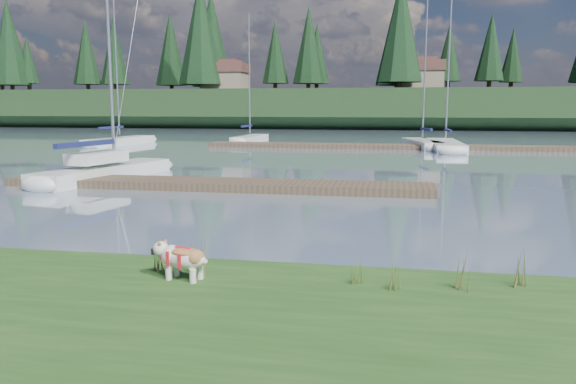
# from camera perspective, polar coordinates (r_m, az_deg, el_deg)

# --- Properties ---
(ground) EXTENTS (200.00, 200.00, 0.00)m
(ground) POSITION_cam_1_polar(r_m,az_deg,el_deg) (41.01, 7.10, 4.43)
(ground) COLOR #7D91A9
(ground) RESTS_ON ground
(ridge) EXTENTS (200.00, 20.00, 5.00)m
(ridge) POSITION_cam_1_polar(r_m,az_deg,el_deg) (83.86, 9.02, 8.29)
(ridge) COLOR black
(ridge) RESTS_ON ground
(bulldog) EXTENTS (0.98, 0.50, 0.57)m
(bulldog) POSITION_cam_1_polar(r_m,az_deg,el_deg) (9.00, -10.67, -6.51)
(bulldog) COLOR silver
(bulldog) RESTS_ON bank
(sailboat_main) EXTENTS (3.07, 8.35, 11.85)m
(sailboat_main) POSITION_cam_1_polar(r_m,az_deg,el_deg) (25.18, -17.27, 2.37)
(sailboat_main) COLOR white
(sailboat_main) RESTS_ON ground
(dock_near) EXTENTS (16.00, 2.00, 0.30)m
(dock_near) POSITION_cam_1_polar(r_m,az_deg,el_deg) (21.07, -7.52, 0.77)
(dock_near) COLOR #4C3D2C
(dock_near) RESTS_ON ground
(dock_far) EXTENTS (26.00, 2.20, 0.30)m
(dock_far) POSITION_cam_1_polar(r_m,az_deg,el_deg) (40.93, 9.91, 4.57)
(dock_far) COLOR #4C3D2C
(dock_far) RESTS_ON ground
(sailboat_bg_0) EXTENTS (2.89, 8.53, 12.10)m
(sailboat_bg_0) POSITION_cam_1_polar(r_m,az_deg,el_deg) (46.81, -16.19, 5.08)
(sailboat_bg_0) COLOR white
(sailboat_bg_0) RESTS_ON ground
(sailboat_bg_1) EXTENTS (1.84, 7.12, 10.61)m
(sailboat_bg_1) POSITION_cam_1_polar(r_m,az_deg,el_deg) (47.85, -3.65, 5.49)
(sailboat_bg_1) COLOR white
(sailboat_bg_1) RESTS_ON ground
(sailboat_bg_2) EXTENTS (3.05, 7.56, 11.20)m
(sailboat_bg_2) POSITION_cam_1_polar(r_m,az_deg,el_deg) (42.92, 13.25, 4.90)
(sailboat_bg_2) COLOR white
(sailboat_bg_2) RESTS_ON ground
(sailboat_bg_3) EXTENTS (2.14, 9.71, 14.01)m
(sailboat_bg_3) POSITION_cam_1_polar(r_m,az_deg,el_deg) (41.97, 15.56, 4.72)
(sailboat_bg_3) COLOR white
(sailboat_bg_3) RESTS_ON ground
(weed_0) EXTENTS (0.17, 0.14, 0.65)m
(weed_0) POSITION_cam_1_polar(r_m,az_deg,el_deg) (9.11, -8.96, -6.84)
(weed_0) COLOR #475B23
(weed_0) RESTS_ON bank
(weed_1) EXTENTS (0.17, 0.14, 0.45)m
(weed_1) POSITION_cam_1_polar(r_m,az_deg,el_deg) (8.77, 6.85, -7.98)
(weed_1) COLOR #475B23
(weed_1) RESTS_ON bank
(weed_2) EXTENTS (0.17, 0.14, 0.65)m
(weed_2) POSITION_cam_1_polar(r_m,az_deg,el_deg) (8.75, 17.26, -7.78)
(weed_2) COLOR #475B23
(weed_2) RESTS_ON bank
(weed_3) EXTENTS (0.17, 0.14, 0.59)m
(weed_3) POSITION_cam_1_polar(r_m,az_deg,el_deg) (9.51, -12.92, -6.44)
(weed_3) COLOR #475B23
(weed_3) RESTS_ON bank
(weed_4) EXTENTS (0.17, 0.14, 0.45)m
(weed_4) POSITION_cam_1_polar(r_m,az_deg,el_deg) (8.55, 11.12, -8.53)
(weed_4) COLOR #475B23
(weed_4) RESTS_ON bank
(weed_5) EXTENTS (0.17, 0.14, 0.65)m
(weed_5) POSITION_cam_1_polar(r_m,az_deg,el_deg) (9.22, 22.62, -7.23)
(weed_5) COLOR #475B23
(weed_5) RESTS_ON bank
(mud_lip) EXTENTS (60.00, 0.50, 0.14)m
(mud_lip) POSITION_cam_1_polar(r_m,az_deg,el_deg) (10.02, -4.55, -8.61)
(mud_lip) COLOR #33281C
(mud_lip) RESTS_ON ground
(conifer_0) EXTENTS (5.72, 5.72, 14.15)m
(conifer_0) POSITION_cam_1_polar(r_m,az_deg,el_deg) (97.25, -26.48, 13.54)
(conifer_0) COLOR #382619
(conifer_0) RESTS_ON ridge
(conifer_1) EXTENTS (4.40, 4.40, 11.30)m
(conifer_1) POSITION_cam_1_polar(r_m,az_deg,el_deg) (92.58, -17.24, 13.49)
(conifer_1) COLOR #382619
(conifer_1) RESTS_ON ridge
(conifer_2) EXTENTS (6.60, 6.60, 16.05)m
(conifer_2) POSITION_cam_1_polar(r_m,az_deg,el_deg) (84.15, -8.87, 15.83)
(conifer_2) COLOR #382619
(conifer_2) RESTS_ON ridge
(conifer_3) EXTENTS (4.84, 4.84, 12.25)m
(conifer_3) POSITION_cam_1_polar(r_m,az_deg,el_deg) (84.21, 2.10, 14.69)
(conifer_3) COLOR #382619
(conifer_3) RESTS_ON ridge
(conifer_4) EXTENTS (6.16, 6.16, 15.10)m
(conifer_4) POSITION_cam_1_polar(r_m,az_deg,el_deg) (77.47, 11.35, 16.05)
(conifer_4) COLOR #382619
(conifer_4) RESTS_ON ridge
(conifer_5) EXTENTS (3.96, 3.96, 10.35)m
(conifer_5) POSITION_cam_1_polar(r_m,az_deg,el_deg) (82.14, 19.92, 13.69)
(conifer_5) COLOR #382619
(conifer_5) RESTS_ON ridge
(house_0) EXTENTS (6.30, 5.30, 4.65)m
(house_0) POSITION_cam_1_polar(r_m,az_deg,el_deg) (84.57, -6.36, 11.61)
(house_0) COLOR gray
(house_0) RESTS_ON ridge
(house_1) EXTENTS (6.30, 5.30, 4.65)m
(house_1) POSITION_cam_1_polar(r_m,az_deg,el_deg) (82.00, 13.33, 11.52)
(house_1) COLOR gray
(house_1) RESTS_ON ridge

